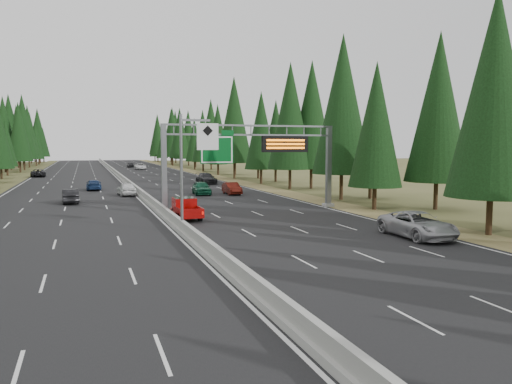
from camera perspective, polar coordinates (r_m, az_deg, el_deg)
road at (r=88.70m, az=-15.01°, el=1.27°), size 32.00×260.00×0.08m
shoulder_right at (r=91.68m, az=-3.84°, el=1.56°), size 3.60×260.00×0.06m
shoulder_left at (r=89.24m, az=-26.49°, el=0.92°), size 3.60×260.00×0.06m
median_barrier at (r=88.68m, az=-15.02°, el=1.51°), size 0.70×260.00×0.85m
sign_gantry at (r=45.74m, az=0.23°, el=4.42°), size 16.75×0.98×7.80m
hov_sign_pole at (r=33.96m, az=-7.55°, el=3.17°), size 2.80×0.50×8.00m
tree_row_right at (r=81.72m, az=1.18°, el=7.72°), size 11.96×244.56×18.42m
silver_minivan at (r=33.74m, az=17.98°, el=-3.58°), size 2.83×5.98×1.65m
red_pickup at (r=40.96m, az=-8.10°, el=-1.71°), size 1.82×5.11×1.66m
car_ahead_green at (r=60.83m, az=-6.25°, el=0.48°), size 2.28×4.93×1.63m
car_ahead_dkred at (r=60.89m, az=-2.78°, el=0.42°), size 1.60×4.41×1.45m
car_ahead_dkgrey at (r=78.61m, az=-5.70°, el=1.56°), size 2.59×5.74×1.63m
car_ahead_white at (r=128.82m, az=-13.08°, el=2.86°), size 2.59×5.44×1.50m
car_ahead_far at (r=141.95m, az=-14.16°, el=3.03°), size 1.87×4.26×1.43m
car_onc_near at (r=54.80m, az=-20.46°, el=-0.44°), size 1.81×4.51×1.46m
car_onc_blue at (r=70.17m, az=-18.05°, el=0.78°), size 1.96×4.74×1.37m
car_onc_white at (r=61.28m, az=-14.60°, el=0.33°), size 2.26×4.69×1.54m
car_onc_far at (r=104.04m, az=-23.63°, el=2.02°), size 2.71×5.57×1.52m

